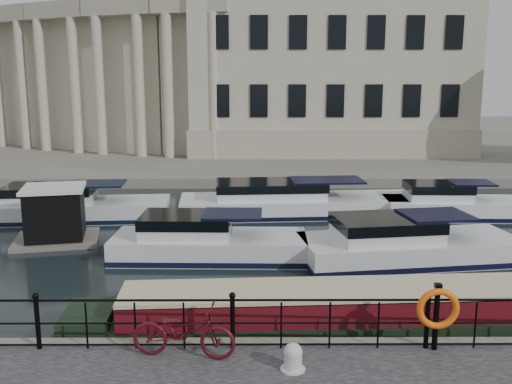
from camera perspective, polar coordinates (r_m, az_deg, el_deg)
ground_plane at (r=14.51m, az=-1.99°, el=-13.28°), size 160.00×160.00×0.00m
far_bank at (r=52.51m, az=-0.72°, el=4.99°), size 120.00×42.00×0.55m
railing at (r=11.97m, az=-2.36°, el=-12.53°), size 24.14×0.14×1.22m
civic_building at (r=47.93m, az=-2.01°, el=12.48°), size 53.55×31.84×16.85m
bicycle at (r=11.74m, az=-7.25°, el=-13.64°), size 2.18×1.02×1.10m
mooring_bollard at (r=11.34m, az=3.72°, el=-16.18°), size 0.48×0.48×0.54m
life_ring_post at (r=12.32m, az=17.72°, el=-11.15°), size 0.87×0.22×1.42m
narrowboat at (r=14.13m, az=9.61°, el=-12.52°), size 13.74×2.59×1.51m
harbour_hut at (r=22.55m, az=-19.42°, el=-2.38°), size 3.47×3.09×2.18m
cabin_cruisers at (r=23.21m, az=1.75°, el=-2.84°), size 23.90×10.38×1.99m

